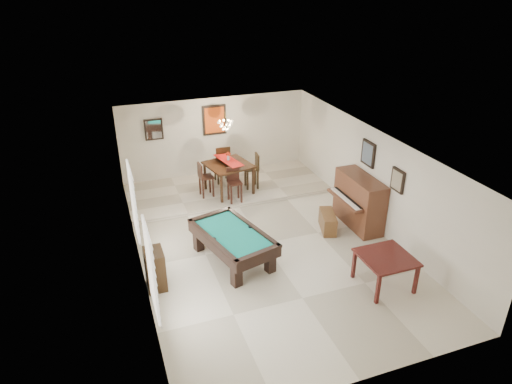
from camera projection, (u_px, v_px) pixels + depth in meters
ground_plane at (264, 244)px, 11.38m from camera, size 6.00×9.00×0.02m
wall_back at (215, 138)px, 14.61m from camera, size 6.00×0.04×2.60m
wall_front at (368, 320)px, 7.00m from camera, size 6.00×0.04×2.60m
wall_left at (135, 218)px, 9.89m from camera, size 0.04×9.00×2.60m
wall_right at (374, 179)px, 11.72m from camera, size 0.04×9.00×2.60m
ceiling at (265, 145)px, 10.23m from camera, size 6.00×9.00×0.04m
dining_step at (227, 188)px, 14.09m from camera, size 6.00×2.50×0.12m
window_left_front at (151, 270)px, 7.99m from camera, size 0.06×1.00×1.70m
window_left_rear at (133, 202)px, 10.36m from camera, size 0.06×1.00×1.70m
pool_table at (233, 247)px, 10.57m from camera, size 1.69×2.39×0.72m
square_table at (384, 271)px, 9.71m from camera, size 1.07×1.07×0.73m
upright_piano at (354, 202)px, 11.89m from camera, size 0.92×1.65×1.38m
piano_bench at (328, 222)px, 11.87m from camera, size 0.58×0.92×0.48m
apothecary_chest at (155, 269)px, 9.65m from camera, size 0.39×0.59×0.88m
dining_table at (229, 176)px, 13.56m from camera, size 1.45×1.45×1.01m
flower_vase at (228, 156)px, 13.28m from camera, size 0.19×0.19×0.26m
dining_chair_south at (235, 185)px, 12.97m from camera, size 0.38×0.38×1.01m
dining_chair_north at (222, 164)px, 14.16m from camera, size 0.45×0.45×1.21m
dining_chair_west at (206, 179)px, 13.29m from camera, size 0.40×0.40×1.04m
dining_chair_east at (251, 171)px, 13.81m from camera, size 0.44×0.44×1.07m
chandelier at (225, 122)px, 13.11m from camera, size 0.44×0.44×0.60m
back_painting at (214, 120)px, 14.31m from camera, size 0.75×0.06×0.95m
back_mirror at (154, 129)px, 13.78m from camera, size 0.55×0.06×0.65m
right_picture_upper at (368, 153)px, 11.70m from camera, size 0.06×0.55×0.65m
right_picture_lower at (398, 180)px, 10.68m from camera, size 0.06×0.45×0.55m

